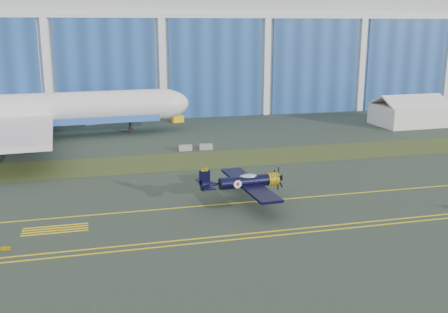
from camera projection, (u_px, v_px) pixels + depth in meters
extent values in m
plane|color=#2D3A30|center=(221.00, 190.00, 60.90)|extent=(260.00, 260.00, 0.00)
cube|color=#475128|center=(198.00, 160.00, 74.06)|extent=(260.00, 10.00, 0.02)
cube|color=silver|center=(149.00, 41.00, 124.98)|extent=(220.00, 45.00, 30.00)
cube|color=navy|center=(162.00, 70.00, 104.75)|extent=(220.00, 0.60, 20.00)
cube|color=silver|center=(161.00, 15.00, 102.13)|extent=(220.00, 0.70, 1.20)
cube|color=yellow|center=(232.00, 203.00, 56.19)|extent=(200.00, 0.20, 0.02)
cube|color=yellow|center=(259.00, 237.00, 47.25)|extent=(80.00, 0.20, 0.02)
cube|color=yellow|center=(256.00, 233.00, 48.19)|extent=(80.00, 0.20, 0.02)
cube|color=yellow|center=(3.00, 249.00, 44.36)|extent=(1.20, 0.15, 0.35)
cube|color=white|center=(98.00, 118.00, 101.84)|extent=(5.74, 3.79, 2.31)
cube|color=yellow|center=(177.00, 119.00, 103.36)|extent=(2.55, 1.95, 1.32)
cube|color=gray|center=(185.00, 148.00, 79.74)|extent=(2.01, 0.65, 0.90)
cube|color=gray|center=(206.00, 147.00, 80.43)|extent=(2.05, 0.82, 0.90)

